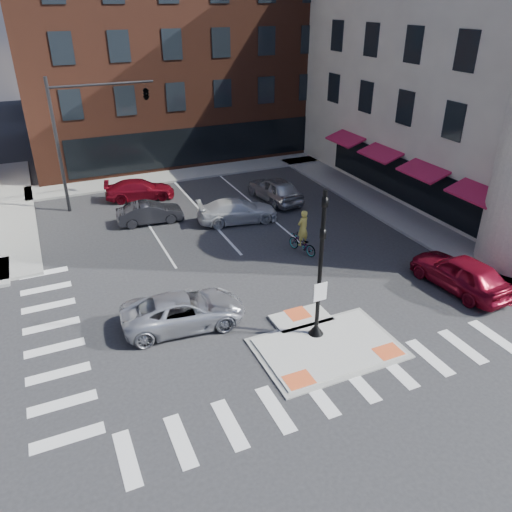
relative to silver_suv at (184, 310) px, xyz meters
name	(u,v)px	position (x,y,z in m)	size (l,w,h in m)	color
ground	(321,341)	(4.50, -3.25, -0.69)	(120.00, 120.00, 0.00)	#28282B
refuge_island	(324,344)	(4.50, -3.51, -0.64)	(5.40, 4.65, 0.13)	gray
sidewalk_e	(387,208)	(15.30, 6.75, -0.62)	(3.00, 24.00, 0.15)	gray
sidewalk_n	(207,170)	(7.50, 18.75, -0.62)	(26.00, 3.00, 0.15)	gray
building_n	(165,51)	(7.50, 28.74, 7.11)	(24.40, 18.40, 15.50)	#4D2518
building_far_left	(63,64)	(0.50, 48.75, 4.31)	(10.00, 12.00, 10.00)	slate
building_far_right	(167,49)	(13.50, 50.75, 5.31)	(12.00, 12.00, 12.00)	brown
signal_pole	(319,285)	(4.50, -2.86, 1.66)	(0.60, 0.60, 5.98)	black
mast_arm_signal	(122,104)	(1.03, 14.75, 5.52)	(6.10, 2.24, 8.00)	black
silver_suv	(184,310)	(0.00, 0.00, 0.00)	(2.29, 4.98, 1.38)	silver
red_sedan	(461,273)	(12.29, -2.38, 0.13)	(1.93, 4.81, 1.64)	maroon
white_pickup	(238,211)	(5.98, 8.89, -0.01)	(1.92, 4.73, 1.37)	silver
bg_car_dark	(150,213)	(1.21, 10.85, -0.06)	(1.33, 3.82, 1.26)	#27272D
bg_car_silver	(275,189)	(9.50, 11.06, 0.11)	(1.89, 4.69, 1.60)	#A6A8AD
bg_car_red	(140,189)	(1.53, 15.02, -0.05)	(1.80, 4.44, 1.29)	maroon
cyclist	(302,239)	(7.50, 3.75, 0.10)	(1.16, 2.01, 2.36)	#3F3F44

